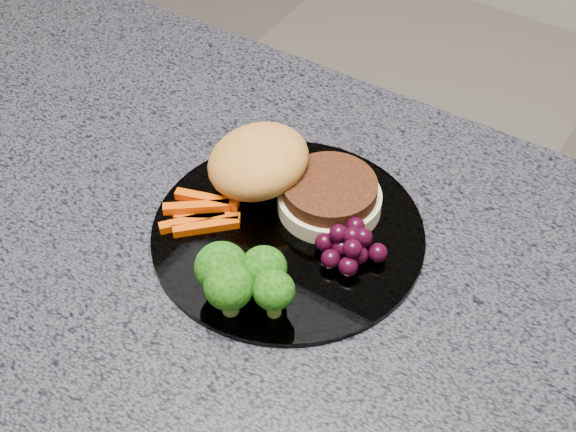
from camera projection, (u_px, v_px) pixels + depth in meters
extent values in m
cube|color=#44444D|center=(283.00, 291.00, 0.74)|extent=(1.20, 0.60, 0.04)
cylinder|color=white|center=(288.00, 233.00, 0.76)|extent=(0.26, 0.26, 0.01)
cylinder|color=beige|center=(329.00, 201.00, 0.77)|extent=(0.13, 0.13, 0.02)
cylinder|color=#491F0E|center=(330.00, 189.00, 0.76)|extent=(0.12, 0.12, 0.02)
ellipsoid|color=#C77331|center=(258.00, 166.00, 0.78)|extent=(0.13, 0.13, 0.06)
cube|color=#D24503|center=(204.00, 208.00, 0.77)|extent=(0.05, 0.05, 0.01)
cube|color=#D24503|center=(207.00, 218.00, 0.77)|extent=(0.06, 0.04, 0.01)
cube|color=#D24503|center=(192.00, 221.00, 0.76)|extent=(0.05, 0.05, 0.01)
cube|color=#D24503|center=(207.00, 199.00, 0.77)|extent=(0.06, 0.03, 0.01)
cube|color=#D24503|center=(196.00, 207.00, 0.76)|extent=(0.06, 0.05, 0.01)
cube|color=#D24503|center=(206.00, 227.00, 0.76)|extent=(0.05, 0.05, 0.01)
cylinder|color=#5A832F|center=(223.00, 286.00, 0.70)|extent=(0.02, 0.02, 0.02)
ellipsoid|color=#103807|center=(221.00, 267.00, 0.68)|extent=(0.05, 0.05, 0.04)
cylinder|color=#5A832F|center=(264.00, 285.00, 0.70)|extent=(0.01, 0.01, 0.02)
ellipsoid|color=#103807|center=(264.00, 268.00, 0.69)|extent=(0.04, 0.04, 0.04)
cylinder|color=#5A832F|center=(230.00, 304.00, 0.69)|extent=(0.01, 0.01, 0.02)
ellipsoid|color=#103807|center=(229.00, 286.00, 0.67)|extent=(0.04, 0.04, 0.04)
cylinder|color=#5A832F|center=(274.00, 306.00, 0.69)|extent=(0.01, 0.01, 0.02)
ellipsoid|color=#103807|center=(274.00, 290.00, 0.67)|extent=(0.04, 0.04, 0.03)
sphere|color=black|center=(341.00, 247.00, 0.73)|extent=(0.02, 0.02, 0.02)
sphere|color=black|center=(359.00, 255.00, 0.73)|extent=(0.02, 0.02, 0.02)
sphere|color=black|center=(363.00, 241.00, 0.74)|extent=(0.02, 0.02, 0.02)
sphere|color=black|center=(341.00, 233.00, 0.75)|extent=(0.02, 0.02, 0.02)
sphere|color=black|center=(325.00, 242.00, 0.74)|extent=(0.02, 0.02, 0.02)
sphere|color=black|center=(331.00, 259.00, 0.72)|extent=(0.02, 0.02, 0.02)
sphere|color=black|center=(348.00, 266.00, 0.72)|extent=(0.02, 0.02, 0.02)
sphere|color=black|center=(378.00, 253.00, 0.73)|extent=(0.02, 0.02, 0.02)
sphere|color=black|center=(340.00, 225.00, 0.75)|extent=(0.02, 0.02, 0.02)
sphere|color=black|center=(352.00, 236.00, 0.72)|extent=(0.02, 0.02, 0.02)
sphere|color=black|center=(339.00, 233.00, 0.73)|extent=(0.02, 0.02, 0.02)
sphere|color=black|center=(353.00, 248.00, 0.71)|extent=(0.02, 0.02, 0.02)
sphere|color=black|center=(356.00, 226.00, 0.73)|extent=(0.02, 0.02, 0.02)
sphere|color=black|center=(363.00, 237.00, 0.72)|extent=(0.02, 0.02, 0.02)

